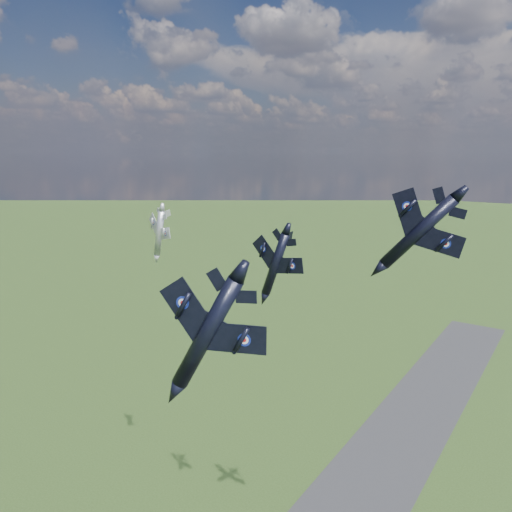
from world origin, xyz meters
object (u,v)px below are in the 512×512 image
Objects in this scene: jet_lead_navy at (275,264)px; jet_right_navy at (207,333)px; jet_left_silver at (159,233)px; jet_high_navy at (418,232)px.

jet_lead_navy is 36.38m from jet_right_navy.
jet_right_navy is at bearing -23.41° from jet_left_silver.
jet_right_navy is 0.89× the size of jet_high_navy.
jet_right_navy reaches higher than jet_lead_navy.
jet_left_silver is at bearing 169.56° from jet_lead_navy.
jet_right_navy is 34.18m from jet_high_navy.
jet_right_navy is (14.06, -33.47, 2.29)m from jet_lead_navy.
jet_left_silver reaches higher than jet_lead_navy.
jet_high_navy is at bearing 9.72° from jet_left_silver.
jet_high_navy is 1.23× the size of jet_left_silver.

